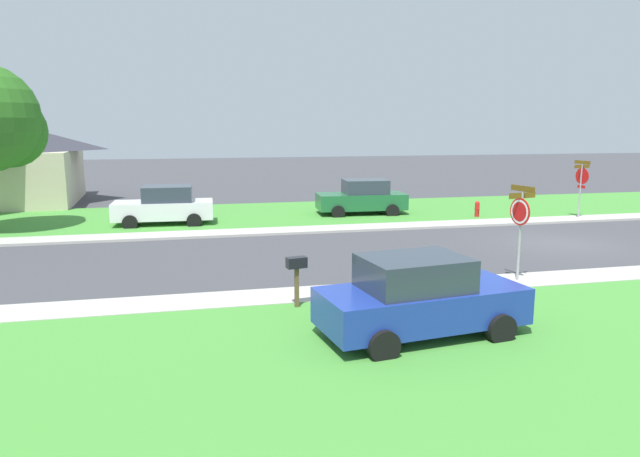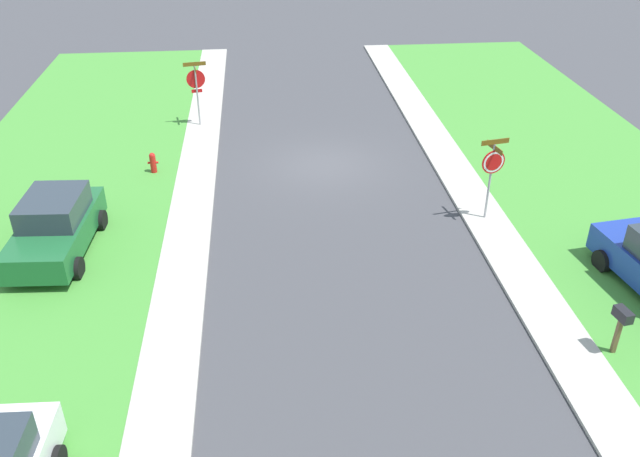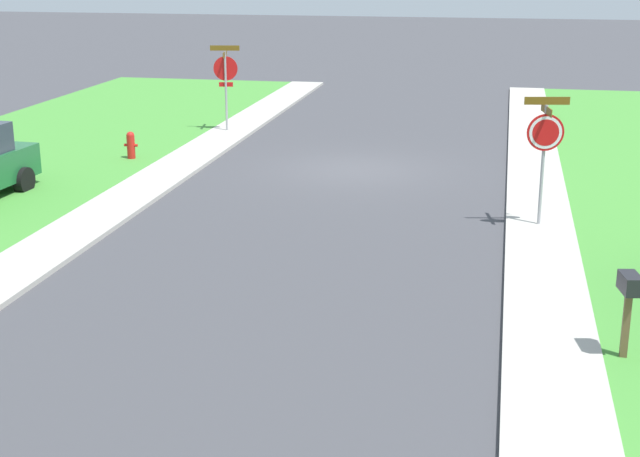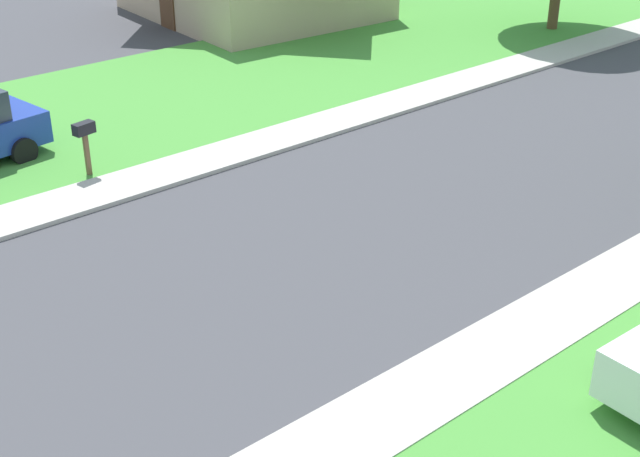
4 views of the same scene
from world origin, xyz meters
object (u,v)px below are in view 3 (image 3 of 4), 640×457
at_px(fire_hydrant, 131,146).
at_px(mailbox, 629,295).
at_px(stop_sign_far_corner, 545,140).
at_px(stop_sign_near_corner, 226,74).

height_order(fire_hydrant, mailbox, mailbox).
distance_m(fire_hydrant, mailbox, 16.22).
xyz_separation_m(stop_sign_far_corner, fire_hydrant, (10.91, -4.48, -1.45)).
bearing_deg(stop_sign_far_corner, stop_sign_near_corner, -43.40).
relative_size(fire_hydrant, mailbox, 0.63).
distance_m(stop_sign_near_corner, stop_sign_far_corner, 13.10).
xyz_separation_m(stop_sign_near_corner, stop_sign_far_corner, (-9.52, 9.00, 0.01)).
bearing_deg(stop_sign_near_corner, stop_sign_far_corner, 136.60).
relative_size(stop_sign_far_corner, mailbox, 2.11).
bearing_deg(fire_hydrant, stop_sign_far_corner, 157.69).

